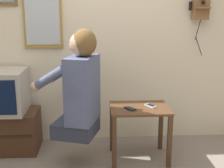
{
  "coord_description": "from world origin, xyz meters",
  "views": [
    {
      "loc": [
        -0.02,
        -2.08,
        1.46
      ],
      "look_at": [
        0.14,
        0.68,
        0.77
      ],
      "focal_mm": 50.0,
      "sensor_mm": 36.0,
      "label": 1
    }
  ],
  "objects_px": {
    "person": "(80,87)",
    "cell_phone_held": "(130,109)",
    "wall_phone_antique": "(201,4)",
    "cell_phone_spare": "(151,106)",
    "television": "(3,91)",
    "wall_mirror": "(42,14)"
  },
  "relations": [
    {
      "from": "person",
      "to": "wall_mirror",
      "type": "xyz_separation_m",
      "value": [
        -0.39,
        0.61,
        0.62
      ]
    },
    {
      "from": "wall_mirror",
      "to": "wall_phone_antique",
      "type": "bearing_deg",
      "value": -1.46
    },
    {
      "from": "cell_phone_held",
      "to": "cell_phone_spare",
      "type": "xyz_separation_m",
      "value": [
        0.21,
        0.08,
        0.0
      ]
    },
    {
      "from": "television",
      "to": "cell_phone_held",
      "type": "relative_size",
      "value": 3.4
    },
    {
      "from": "wall_phone_antique",
      "to": "wall_mirror",
      "type": "bearing_deg",
      "value": 178.54
    },
    {
      "from": "person",
      "to": "cell_phone_spare",
      "type": "height_order",
      "value": "person"
    },
    {
      "from": "television",
      "to": "wall_mirror",
      "type": "relative_size",
      "value": 0.67
    },
    {
      "from": "television",
      "to": "wall_phone_antique",
      "type": "height_order",
      "value": "wall_phone_antique"
    },
    {
      "from": "wall_mirror",
      "to": "cell_phone_held",
      "type": "distance_m",
      "value": 1.33
    },
    {
      "from": "wall_mirror",
      "to": "television",
      "type": "bearing_deg",
      "value": -147.8
    },
    {
      "from": "television",
      "to": "wall_phone_antique",
      "type": "xyz_separation_m",
      "value": [
        2.02,
        0.2,
        0.85
      ]
    },
    {
      "from": "person",
      "to": "cell_phone_spare",
      "type": "relative_size",
      "value": 7.1
    },
    {
      "from": "wall_phone_antique",
      "to": "cell_phone_spare",
      "type": "distance_m",
      "value": 1.19
    },
    {
      "from": "person",
      "to": "wall_mirror",
      "type": "bearing_deg",
      "value": 50.08
    },
    {
      "from": "wall_mirror",
      "to": "cell_phone_spare",
      "type": "relative_size",
      "value": 5.09
    },
    {
      "from": "person",
      "to": "cell_phone_held",
      "type": "height_order",
      "value": "person"
    },
    {
      "from": "person",
      "to": "cell_phone_held",
      "type": "distance_m",
      "value": 0.52
    },
    {
      "from": "wall_phone_antique",
      "to": "cell_phone_held",
      "type": "height_order",
      "value": "wall_phone_antique"
    },
    {
      "from": "person",
      "to": "cell_phone_spare",
      "type": "xyz_separation_m",
      "value": [
        0.67,
        0.13,
        -0.23
      ]
    },
    {
      "from": "wall_mirror",
      "to": "cell_phone_spare",
      "type": "bearing_deg",
      "value": -24.17
    },
    {
      "from": "person",
      "to": "wall_phone_antique",
      "type": "height_order",
      "value": "wall_phone_antique"
    },
    {
      "from": "television",
      "to": "wall_phone_antique",
      "type": "bearing_deg",
      "value": 5.77
    }
  ]
}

